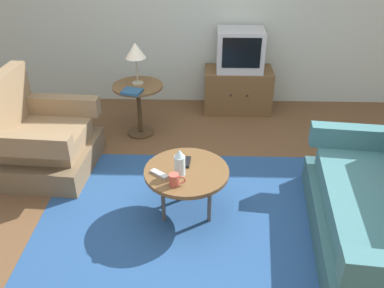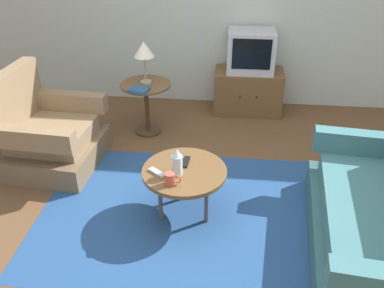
{
  "view_description": "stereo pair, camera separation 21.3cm",
  "coord_description": "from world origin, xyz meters",
  "views": [
    {
      "loc": [
        0.0,
        -2.79,
        2.35
      ],
      "look_at": [
        -0.09,
        0.19,
        0.55
      ],
      "focal_mm": 38.01,
      "sensor_mm": 36.0,
      "label": 1
    },
    {
      "loc": [
        0.21,
        -2.78,
        2.35
      ],
      "look_at": [
        -0.09,
        0.19,
        0.55
      ],
      "focal_mm": 38.01,
      "sensor_mm": 36.0,
      "label": 2
    }
  ],
  "objects": [
    {
      "name": "coffee_table",
      "position": [
        -0.13,
        -0.06,
        0.41
      ],
      "size": [
        0.7,
        0.7,
        0.45
      ],
      "color": "brown",
      "rests_on": "ground"
    },
    {
      "name": "book",
      "position": [
        -0.75,
        1.14,
        0.62
      ],
      "size": [
        0.24,
        0.21,
        0.03
      ],
      "rotation": [
        0.0,
        0.0,
        -0.26
      ],
      "color": "navy",
      "rests_on": "side_table"
    },
    {
      "name": "ground_plane",
      "position": [
        0.0,
        0.0,
        0.0
      ],
      "size": [
        16.0,
        16.0,
        0.0
      ],
      "primitive_type": "plane",
      "color": "brown"
    },
    {
      "name": "tv_stand",
      "position": [
        0.44,
        2.01,
        0.27
      ],
      "size": [
        0.84,
        0.47,
        0.54
      ],
      "color": "brown",
      "rests_on": "ground"
    },
    {
      "name": "side_table",
      "position": [
        -0.72,
        1.34,
        0.44
      ],
      "size": [
        0.56,
        0.56,
        0.6
      ],
      "color": "brown",
      "rests_on": "ground"
    },
    {
      "name": "vase",
      "position": [
        -0.18,
        -0.12,
        0.56
      ],
      "size": [
        0.09,
        0.09,
        0.23
      ],
      "color": "silver",
      "rests_on": "coffee_table"
    },
    {
      "name": "tv_remote_dark",
      "position": [
        -0.13,
        0.05,
        0.46
      ],
      "size": [
        0.06,
        0.16,
        0.02
      ],
      "rotation": [
        0.0,
        0.0,
        4.64
      ],
      "color": "black",
      "rests_on": "coffee_table"
    },
    {
      "name": "tv_remote_silver",
      "position": [
        -0.34,
        -0.13,
        0.46
      ],
      "size": [
        0.16,
        0.14,
        0.02
      ],
      "rotation": [
        0.0,
        0.0,
        5.61
      ],
      "color": "#B2B2B7",
      "rests_on": "coffee_table"
    },
    {
      "name": "armchair",
      "position": [
        -1.61,
        0.6,
        0.31
      ],
      "size": [
        0.94,
        1.0,
        0.96
      ],
      "rotation": [
        0.0,
        0.0,
        -1.64
      ],
      "color": "brown",
      "rests_on": "ground"
    },
    {
      "name": "television",
      "position": [
        0.44,
        2.02,
        0.79
      ],
      "size": [
        0.56,
        0.42,
        0.5
      ],
      "color": "#B7B7BC",
      "rests_on": "tv_stand"
    },
    {
      "name": "mug",
      "position": [
        -0.21,
        -0.26,
        0.5
      ],
      "size": [
        0.13,
        0.08,
        0.1
      ],
      "color": "#B74C3D",
      "rests_on": "coffee_table"
    },
    {
      "name": "table_lamp",
      "position": [
        -0.72,
        1.37,
        0.97
      ],
      "size": [
        0.22,
        0.22,
        0.47
      ],
      "color": "#9E937A",
      "rests_on": "side_table"
    },
    {
      "name": "area_rug",
      "position": [
        -0.13,
        -0.06,
        0.0
      ],
      "size": [
        2.52,
        1.84,
        0.0
      ],
      "primitive_type": "cube",
      "color": "navy",
      "rests_on": "ground"
    }
  ]
}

